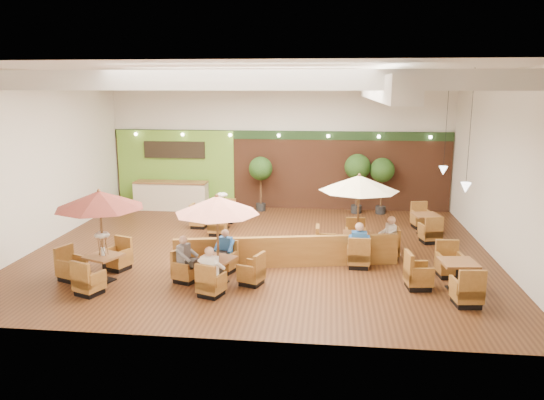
# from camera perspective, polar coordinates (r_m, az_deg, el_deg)

# --- Properties ---
(room) EXTENTS (14.04, 14.00, 5.52)m
(room) POSITION_cam_1_polar(r_m,az_deg,el_deg) (17.10, 0.09, 7.50)
(room) COLOR #381E0F
(room) RESTS_ON ground
(service_counter) EXTENTS (3.00, 0.75, 1.18)m
(service_counter) POSITION_cam_1_polar(r_m,az_deg,el_deg) (22.26, -10.79, 0.46)
(service_counter) COLOR beige
(service_counter) RESTS_ON ground
(booth_divider) EXTENTS (6.28, 1.41, 0.88)m
(booth_divider) POSITION_cam_1_polar(r_m,az_deg,el_deg) (15.04, 1.64, -5.57)
(booth_divider) COLOR brown
(booth_divider) RESTS_ON ground
(table_0) EXTENTS (2.43, 2.57, 2.48)m
(table_0) POSITION_cam_1_polar(r_m,az_deg,el_deg) (14.27, -18.16, -1.60)
(table_0) COLOR brown
(table_0) RESTS_ON ground
(table_1) EXTENTS (2.45, 2.45, 2.37)m
(table_1) POSITION_cam_1_polar(r_m,az_deg,el_deg) (13.53, -5.90, -2.40)
(table_1) COLOR brown
(table_1) RESTS_ON ground
(table_2) EXTENTS (2.46, 2.46, 2.54)m
(table_2) POSITION_cam_1_polar(r_m,az_deg,el_deg) (15.72, 9.29, -0.05)
(table_2) COLOR brown
(table_2) RESTS_ON ground
(table_3) EXTENTS (1.56, 2.32, 1.47)m
(table_3) POSITION_cam_1_polar(r_m,az_deg,el_deg) (19.11, -6.00, -1.76)
(table_3) COLOR brown
(table_3) RESTS_ON ground
(table_4) EXTENTS (1.78, 2.60, 0.96)m
(table_4) POSITION_cam_1_polar(r_m,az_deg,el_deg) (14.10, 18.21, -7.79)
(table_4) COLOR brown
(table_4) RESTS_ON ground
(table_5) EXTENTS (0.99, 2.58, 0.93)m
(table_5) POSITION_cam_1_polar(r_m,az_deg,el_deg) (18.93, 16.18, -2.59)
(table_5) COLOR brown
(table_5) RESTS_ON ground
(topiary_0) EXTENTS (0.96, 0.96, 2.23)m
(topiary_0) POSITION_cam_1_polar(r_m,az_deg,el_deg) (21.47, -1.23, 3.17)
(topiary_0) COLOR black
(topiary_0) RESTS_ON ground
(topiary_1) EXTENTS (1.03, 1.03, 2.39)m
(topiary_1) POSITION_cam_1_polar(r_m,az_deg,el_deg) (21.30, 9.18, 3.28)
(topiary_1) COLOR black
(topiary_1) RESTS_ON ground
(topiary_2) EXTENTS (0.97, 0.97, 2.25)m
(topiary_2) POSITION_cam_1_polar(r_m,az_deg,el_deg) (21.39, 11.76, 2.94)
(topiary_2) COLOR black
(topiary_2) RESTS_ON ground
(diner_0) EXTENTS (0.44, 0.39, 0.81)m
(diner_0) POSITION_cam_1_polar(r_m,az_deg,el_deg) (12.97, -6.62, -7.09)
(diner_0) COLOR white
(diner_0) RESTS_ON ground
(diner_1) EXTENTS (0.39, 0.34, 0.74)m
(diner_1) POSITION_cam_1_polar(r_m,az_deg,el_deg) (14.59, -5.11, -4.97)
(diner_1) COLOR #285EAD
(diner_1) RESTS_ON ground
(diner_2) EXTENTS (0.37, 0.42, 0.79)m
(diner_2) POSITION_cam_1_polar(r_m,az_deg,el_deg) (13.98, -9.30, -5.78)
(diner_2) COLOR slate
(diner_2) RESTS_ON ground
(diner_3) EXTENTS (0.42, 0.33, 0.86)m
(diner_3) POSITION_cam_1_polar(r_m,az_deg,el_deg) (15.06, 9.33, -4.35)
(diner_3) COLOR #285EAD
(diner_3) RESTS_ON ground
(diner_4) EXTENTS (0.36, 0.43, 0.83)m
(diner_4) POSITION_cam_1_polar(r_m,az_deg,el_deg) (16.03, 12.48, -3.51)
(diner_4) COLOR white
(diner_4) RESTS_ON ground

